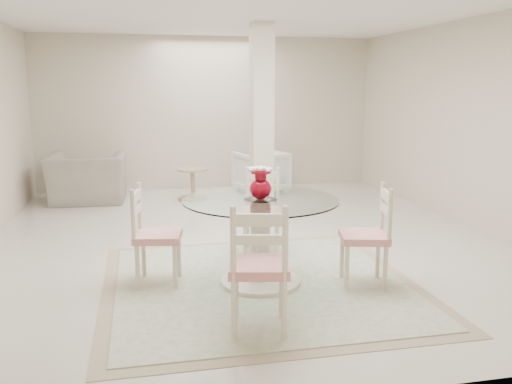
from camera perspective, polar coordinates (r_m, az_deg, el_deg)
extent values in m
plane|color=beige|center=(6.64, -1.18, -4.95)|extent=(7.00, 7.00, 0.00)
cube|color=beige|center=(9.85, -5.10, 8.24)|extent=(6.00, 0.02, 2.70)
cube|color=beige|center=(3.05, 11.23, 1.77)|extent=(6.00, 0.02, 2.70)
cube|color=beige|center=(7.56, 21.89, 6.64)|extent=(0.02, 7.00, 2.70)
cube|color=white|center=(6.44, -1.28, 18.83)|extent=(6.00, 7.00, 0.02)
cube|color=beige|center=(7.77, 0.61, 7.53)|extent=(0.30, 0.30, 2.70)
cube|color=tan|center=(5.15, 0.47, -9.70)|extent=(2.89, 2.89, 0.01)
cube|color=beige|center=(5.15, 0.47, -9.62)|extent=(2.65, 2.65, 0.01)
cylinder|color=beige|center=(5.15, 0.47, -9.45)|extent=(0.75, 0.75, 0.05)
cylinder|color=beige|center=(5.02, 0.48, -5.17)|extent=(0.19, 0.19, 0.77)
cylinder|color=beige|center=(4.93, 0.49, -1.08)|extent=(0.31, 0.31, 0.03)
cylinder|color=white|center=(4.92, 0.49, -0.83)|extent=(1.42, 1.42, 0.01)
ellipsoid|color=#9D0416|center=(4.90, 0.49, 0.32)|extent=(0.20, 0.20, 0.19)
cylinder|color=#9D0416|center=(4.88, 0.49, 1.66)|extent=(0.11, 0.11, 0.06)
cylinder|color=#9D0416|center=(4.88, 0.49, 2.11)|extent=(0.17, 0.17, 0.02)
ellipsoid|color=white|center=(4.87, 0.49, 2.43)|extent=(0.11, 0.11, 0.05)
ellipsoid|color=white|center=(4.91, 1.13, 2.30)|extent=(0.11, 0.11, 0.05)
ellipsoid|color=white|center=(4.90, -0.22, 2.34)|extent=(0.11, 0.11, 0.05)
cylinder|color=beige|center=(5.29, 9.02, -6.79)|extent=(0.04, 0.04, 0.44)
cylinder|color=beige|center=(4.97, 9.54, -8.01)|extent=(0.04, 0.04, 0.44)
cylinder|color=beige|center=(5.35, 12.69, -6.74)|extent=(0.04, 0.04, 0.44)
cylinder|color=beige|center=(5.03, 13.45, -7.93)|extent=(0.04, 0.04, 0.44)
cube|color=red|center=(5.09, 11.28, -4.65)|extent=(0.51, 0.51, 0.07)
cube|color=beige|center=(5.05, 13.55, -1.13)|extent=(0.13, 0.38, 0.52)
cylinder|color=beige|center=(5.84, -1.18, -4.98)|extent=(0.04, 0.04, 0.43)
cylinder|color=beige|center=(5.82, 2.18, -5.03)|extent=(0.04, 0.04, 0.43)
cylinder|color=beige|center=(6.16, -0.91, -4.10)|extent=(0.04, 0.04, 0.43)
cylinder|color=beige|center=(6.15, 2.26, -4.15)|extent=(0.04, 0.04, 0.43)
cube|color=red|center=(5.93, 0.59, -2.22)|extent=(0.51, 0.51, 0.07)
cube|color=beige|center=(6.05, 0.69, 1.11)|extent=(0.38, 0.14, 0.51)
cylinder|color=beige|center=(5.00, -8.51, -7.90)|extent=(0.04, 0.04, 0.43)
cylinder|color=beige|center=(5.32, -8.10, -6.71)|extent=(0.04, 0.04, 0.43)
cylinder|color=beige|center=(5.05, -12.37, -7.84)|extent=(0.04, 0.04, 0.43)
cylinder|color=beige|center=(5.37, -11.73, -6.68)|extent=(0.04, 0.04, 0.43)
cube|color=red|center=(5.11, -10.27, -4.61)|extent=(0.48, 0.48, 0.07)
cube|color=beige|center=(5.06, -12.51, -1.16)|extent=(0.11, 0.38, 0.51)
cylinder|color=beige|center=(4.36, 2.74, -10.44)|extent=(0.04, 0.04, 0.47)
cylinder|color=beige|center=(4.36, -2.15, -10.44)|extent=(0.04, 0.04, 0.47)
cylinder|color=beige|center=(4.02, 3.00, -12.35)|extent=(0.04, 0.04, 0.47)
cylinder|color=beige|center=(4.02, -2.34, -12.36)|extent=(0.04, 0.04, 0.47)
cube|color=red|center=(4.09, 0.32, -7.88)|extent=(0.53, 0.53, 0.07)
cube|color=beige|center=(3.80, 0.34, -4.02)|extent=(0.41, 0.13, 0.55)
imported|color=gray|center=(9.05, -17.32, 1.38)|extent=(1.23, 1.09, 0.77)
imported|color=white|center=(9.41, 0.51, 2.13)|extent=(0.96, 0.97, 0.73)
cylinder|color=tan|center=(8.97, -6.64, -0.65)|extent=(0.47, 0.47, 0.04)
cylinder|color=tan|center=(8.92, -6.68, 0.84)|extent=(0.07, 0.07, 0.45)
cylinder|color=tan|center=(8.88, -6.71, 2.37)|extent=(0.49, 0.49, 0.03)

